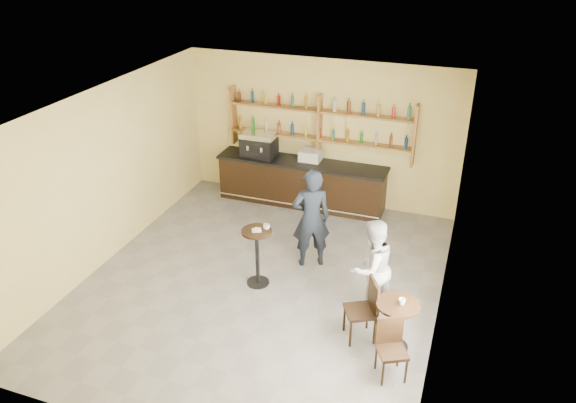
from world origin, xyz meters
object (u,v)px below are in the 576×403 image
(bar_counter, at_px, (301,183))
(pedestal_table, at_px, (257,257))
(chair_west, at_px, (360,311))
(patron_second, at_px, (371,268))
(chair_south, at_px, (392,351))
(espresso_machine, at_px, (259,144))
(pastry_case, at_px, (310,157))
(man_main, at_px, (311,218))
(cafe_table, at_px, (396,326))

(bar_counter, relative_size, pedestal_table, 3.52)
(chair_west, distance_m, patron_second, 0.77)
(chair_south, distance_m, patron_second, 1.53)
(espresso_machine, distance_m, pedestal_table, 3.51)
(chair_west, bearing_deg, pastry_case, 178.49)
(pastry_case, bearing_deg, espresso_machine, 172.83)
(pedestal_table, xyz_separation_m, patron_second, (1.99, -0.10, 0.29))
(pedestal_table, distance_m, chair_west, 2.14)
(chair_west, bearing_deg, chair_south, 14.00)
(man_main, xyz_separation_m, patron_second, (1.31, -1.01, -0.12))
(bar_counter, xyz_separation_m, cafe_table, (2.80, -4.04, -0.10))
(pastry_case, bearing_deg, chair_south, -67.44)
(pedestal_table, relative_size, chair_south, 1.20)
(espresso_machine, height_order, cafe_table, espresso_machine)
(bar_counter, xyz_separation_m, chair_west, (2.25, -3.99, -0.01))
(pastry_case, height_order, chair_south, pastry_case)
(espresso_machine, distance_m, patron_second, 4.64)
(pastry_case, relative_size, cafe_table, 0.58)
(espresso_machine, distance_m, man_main, 3.00)
(chair_south, bearing_deg, espresso_machine, 101.72)
(espresso_machine, height_order, pedestal_table, espresso_machine)
(chair_west, bearing_deg, patron_second, 151.54)
(espresso_machine, bearing_deg, man_main, -46.19)
(chair_west, xyz_separation_m, patron_second, (-0.00, 0.70, 0.32))
(man_main, relative_size, cafe_table, 2.34)
(pastry_case, xyz_separation_m, pedestal_table, (0.06, -3.19, -0.62))
(pastry_case, height_order, patron_second, patron_second)
(pedestal_table, height_order, chair_south, pedestal_table)
(bar_counter, height_order, espresso_machine, espresso_machine)
(man_main, bearing_deg, bar_counter, -94.81)
(cafe_table, bearing_deg, pastry_case, 122.76)
(espresso_machine, xyz_separation_m, man_main, (1.93, -2.27, -0.34))
(chair_south, height_order, patron_second, patron_second)
(bar_counter, bearing_deg, pedestal_table, -85.38)
(bar_counter, bearing_deg, cafe_table, -55.33)
(pastry_case, bearing_deg, man_main, -79.24)
(patron_second, bearing_deg, man_main, -91.27)
(bar_counter, relative_size, espresso_machine, 5.02)
(pedestal_table, relative_size, patron_second, 0.65)
(man_main, bearing_deg, pastry_case, -99.14)
(espresso_machine, xyz_separation_m, cafe_table, (3.79, -4.04, -0.88))
(espresso_machine, height_order, man_main, man_main)
(man_main, bearing_deg, cafe_table, 109.47)
(cafe_table, bearing_deg, espresso_machine, 133.18)
(bar_counter, height_order, man_main, man_main)
(patron_second, bearing_deg, pastry_case, -111.65)
(man_main, bearing_deg, chair_south, 101.90)
(pastry_case, relative_size, man_main, 0.25)
(espresso_machine, height_order, chair_south, espresso_machine)
(bar_counter, distance_m, pedestal_table, 3.20)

